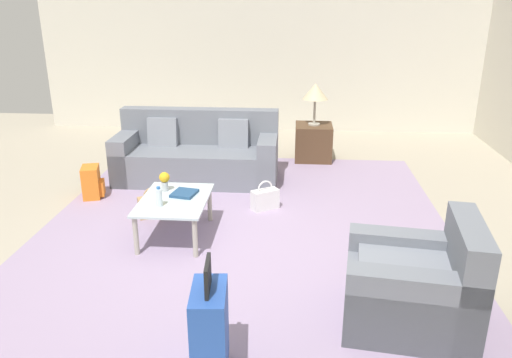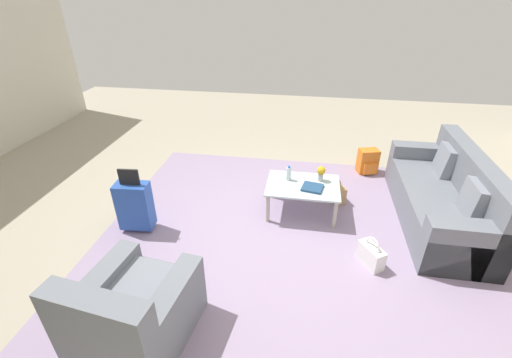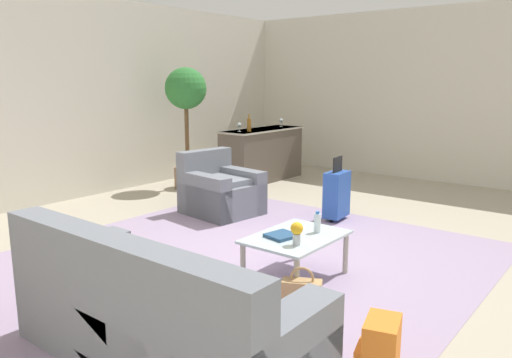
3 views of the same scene
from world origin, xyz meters
name	(u,v)px [view 2 (image 2 of 3)]	position (x,y,z in m)	size (l,w,h in m)	color
ground_plane	(267,231)	(0.00, 0.00, 0.00)	(12.00, 12.00, 0.00)	#A89E89
area_rug	(315,247)	(-0.60, 0.20, 0.00)	(5.20, 4.40, 0.01)	#9984A3
couch	(445,199)	(-2.19, -0.60, 0.32)	(0.85, 2.16, 0.93)	slate
armchair	(132,318)	(0.91, 1.67, 0.30)	(0.96, 1.04, 0.86)	slate
coffee_table	(303,188)	(-0.40, -0.50, 0.37)	(0.94, 0.68, 0.43)	silver
water_bottle	(289,173)	(-0.20, -0.60, 0.52)	(0.06, 0.06, 0.20)	silver
coffee_table_book	(312,188)	(-0.52, -0.42, 0.44)	(0.25, 0.23, 0.03)	navy
flower_vase	(321,172)	(-0.62, -0.65, 0.55)	(0.11, 0.11, 0.21)	#B2B7BC
suitcase_blue	(135,205)	(1.60, 0.20, 0.36)	(0.42, 0.25, 0.85)	#2851AD
handbag_white	(371,255)	(-1.19, 0.38, 0.13)	(0.29, 0.34, 0.36)	white
handbag_tan	(336,192)	(-0.87, -0.88, 0.13)	(0.27, 0.35, 0.36)	tan
backpack_orange	(368,162)	(-1.40, -1.79, 0.19)	(0.34, 0.31, 0.40)	orange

